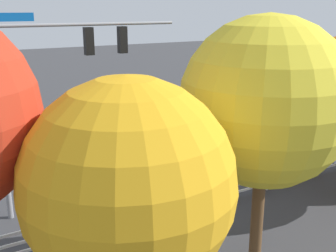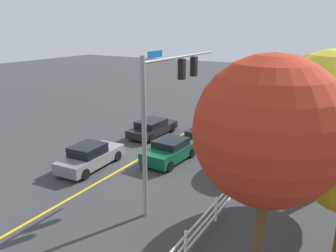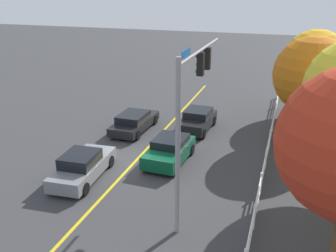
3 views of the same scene
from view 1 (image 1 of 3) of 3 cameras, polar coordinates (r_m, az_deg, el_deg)
ground_plane at (r=21.34m, az=-8.67°, el=-4.34°), size 120.00×120.00×0.00m
lane_center_stripe at (r=22.98m, az=0.63°, el=-2.61°), size 28.00×0.16×0.01m
signal_assembly at (r=15.21m, az=-15.69°, el=6.77°), size 6.94×0.37×7.26m
car_0 at (r=22.04m, az=-16.59°, el=-2.26°), size 4.66×2.10×1.47m
car_1 at (r=24.69m, az=-0.37°, el=0.25°), size 4.64×2.05×1.27m
car_2 at (r=22.26m, az=8.15°, el=-1.56°), size 4.02×2.05×1.40m
car_3 at (r=19.79m, az=-4.69°, el=-3.72°), size 4.03×2.14×1.40m
white_rail_fence at (r=16.86m, az=10.12°, el=-7.93°), size 26.10×0.10×1.15m
tree_1 at (r=8.13m, az=-5.48°, el=-8.03°), size 4.28×4.28×6.26m
tree_3 at (r=11.31m, az=13.37°, el=3.20°), size 4.67×4.67×7.32m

